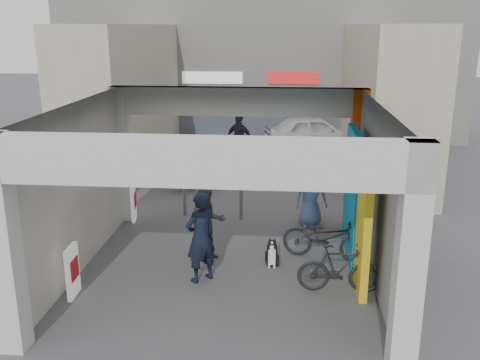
# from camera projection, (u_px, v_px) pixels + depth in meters

# --- Properties ---
(ground) EXTENTS (90.00, 90.00, 0.00)m
(ground) POSITION_uv_depth(u_px,v_px,m) (230.00, 253.00, 12.13)
(ground) COLOR #535358
(ground) RESTS_ON ground
(arcade_canopy) EXTENTS (6.40, 6.45, 6.40)m
(arcade_canopy) POSITION_uv_depth(u_px,v_px,m) (252.00, 164.00, 10.65)
(arcade_canopy) COLOR beige
(arcade_canopy) RESTS_ON ground
(far_building) EXTENTS (18.00, 4.08, 8.00)m
(far_building) POSITION_uv_depth(u_px,v_px,m) (261.00, 47.00, 24.41)
(far_building) COLOR silver
(far_building) RESTS_ON ground
(plaza_bldg_left) EXTENTS (2.00, 9.00, 5.00)m
(plaza_bldg_left) POSITION_uv_depth(u_px,v_px,m) (126.00, 97.00, 18.98)
(plaza_bldg_left) COLOR #B5AB96
(plaza_bldg_left) RESTS_ON ground
(plaza_bldg_right) EXTENTS (2.00, 9.00, 5.00)m
(plaza_bldg_right) POSITION_uv_depth(u_px,v_px,m) (383.00, 100.00, 18.24)
(plaza_bldg_right) COLOR #B5AB96
(plaza_bldg_right) RESTS_ON ground
(bollard_left) EXTENTS (0.09, 0.09, 0.97)m
(bollard_left) POSITION_uv_depth(u_px,v_px,m) (185.00, 198.00, 14.40)
(bollard_left) COLOR gray
(bollard_left) RESTS_ON ground
(bollard_center) EXTENTS (0.09, 0.09, 0.95)m
(bollard_center) POSITION_uv_depth(u_px,v_px,m) (241.00, 202.00, 14.11)
(bollard_center) COLOR gray
(bollard_center) RESTS_ON ground
(bollard_right) EXTENTS (0.09, 0.09, 0.91)m
(bollard_right) POSITION_uv_depth(u_px,v_px,m) (304.00, 204.00, 14.03)
(bollard_right) COLOR gray
(bollard_right) RESTS_ON ground
(advert_board_near) EXTENTS (0.12, 0.55, 1.00)m
(advert_board_near) POSITION_uv_depth(u_px,v_px,m) (73.00, 271.00, 10.07)
(advert_board_near) COLOR silver
(advert_board_near) RESTS_ON ground
(advert_board_far) EXTENTS (0.18, 0.56, 1.00)m
(advert_board_far) POSITION_uv_depth(u_px,v_px,m) (134.00, 201.00, 14.05)
(advert_board_far) COLOR silver
(advert_board_far) RESTS_ON ground
(cafe_set) EXTENTS (1.48, 1.20, 0.90)m
(cafe_set) POSITION_uv_depth(u_px,v_px,m) (200.00, 178.00, 16.89)
(cafe_set) COLOR #ACACB1
(cafe_set) RESTS_ON ground
(produce_stand) EXTENTS (1.19, 0.64, 0.78)m
(produce_stand) POSITION_uv_depth(u_px,v_px,m) (177.00, 176.00, 17.14)
(produce_stand) COLOR black
(produce_stand) RESTS_ON ground
(crate_stack) EXTENTS (0.55, 0.49, 0.56)m
(crate_stack) POSITION_uv_depth(u_px,v_px,m) (259.00, 162.00, 19.02)
(crate_stack) COLOR #195618
(crate_stack) RESTS_ON ground
(border_collie) EXTENTS (0.24, 0.47, 0.65)m
(border_collie) POSITION_uv_depth(u_px,v_px,m) (272.00, 254.00, 11.39)
(border_collie) COLOR black
(border_collie) RESTS_ON ground
(man_with_dog) EXTENTS (0.80, 0.79, 1.86)m
(man_with_dog) POSITION_uv_depth(u_px,v_px,m) (201.00, 237.00, 10.56)
(man_with_dog) COLOR black
(man_with_dog) RESTS_ON ground
(man_back_turned) EXTENTS (1.01, 0.92, 1.68)m
(man_back_turned) POSITION_uv_depth(u_px,v_px,m) (207.00, 223.00, 11.57)
(man_back_turned) COLOR #3C3D3F
(man_back_turned) RESTS_ON ground
(man_elderly) EXTENTS (0.89, 0.67, 1.64)m
(man_elderly) POSITION_uv_depth(u_px,v_px,m) (311.00, 195.00, 13.53)
(man_elderly) COLOR #556DA6
(man_elderly) RESTS_ON ground
(man_crates) EXTENTS (1.18, 0.86, 1.86)m
(man_crates) POSITION_uv_depth(u_px,v_px,m) (239.00, 139.00, 19.71)
(man_crates) COLOR black
(man_crates) RESTS_ON ground
(bicycle_front) EXTENTS (2.03, 1.12, 1.01)m
(bicycle_front) POSITION_uv_depth(u_px,v_px,m) (326.00, 237.00, 11.68)
(bicycle_front) COLOR black
(bicycle_front) RESTS_ON ground
(bicycle_rear) EXTENTS (1.62, 0.46, 0.97)m
(bicycle_rear) POSITION_uv_depth(u_px,v_px,m) (340.00, 268.00, 10.22)
(bicycle_rear) COLOR black
(bicycle_rear) RESTS_ON ground
(white_van) EXTENTS (4.43, 2.64, 1.41)m
(white_van) POSITION_uv_depth(u_px,v_px,m) (314.00, 132.00, 22.16)
(white_van) COLOR silver
(white_van) RESTS_ON ground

